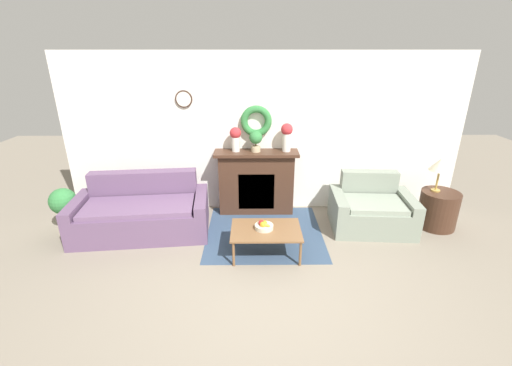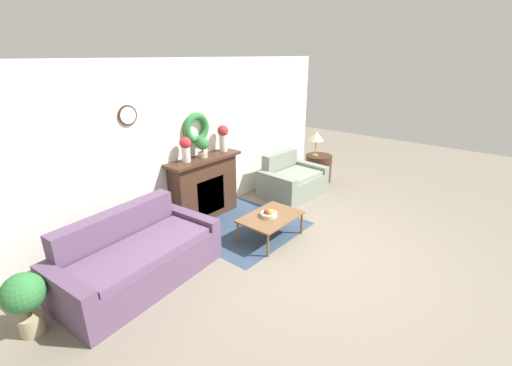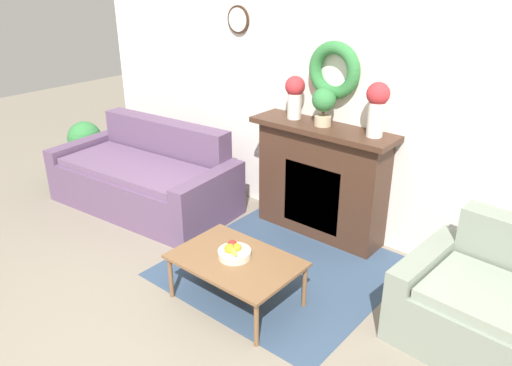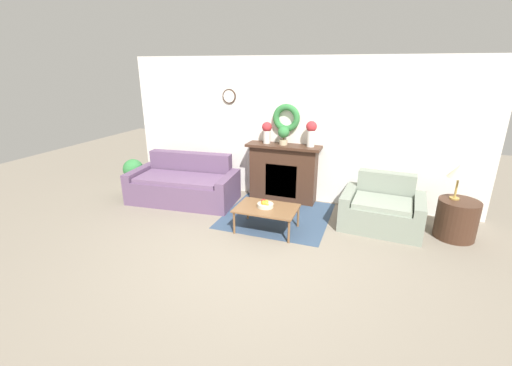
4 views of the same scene
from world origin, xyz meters
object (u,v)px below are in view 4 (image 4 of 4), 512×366
at_px(table_lamp, 460,172).
at_px(potted_plant_floor_by_couch, 134,172).
at_px(fireplace, 283,173).
at_px(vase_on_mantel_left, 267,131).
at_px(coffee_table, 267,210).
at_px(fruit_bowl, 265,204).
at_px(side_table_by_loveseat, 457,219).
at_px(vase_on_mantel_right, 311,132).
at_px(loveseat_right, 382,210).
at_px(potted_plant_on_mantel, 284,134).
at_px(couch_left, 184,185).

height_order(table_lamp, potted_plant_floor_by_couch, table_lamp).
distance_m(fireplace, vase_on_mantel_left, 0.86).
xyz_separation_m(coffee_table, fruit_bowl, (-0.04, 0.01, 0.08)).
relative_size(side_table_by_loveseat, vase_on_mantel_right, 1.29).
height_order(loveseat_right, fruit_bowl, loveseat_right).
bearing_deg(potted_plant_on_mantel, loveseat_right, -17.14).
distance_m(couch_left, coffee_table, 2.04).
height_order(table_lamp, potted_plant_on_mantel, potted_plant_on_mantel).
distance_m(loveseat_right, vase_on_mantel_right, 1.83).
relative_size(table_lamp, vase_on_mantel_left, 1.34).
height_order(couch_left, potted_plant_on_mantel, potted_plant_on_mantel).
relative_size(fireplace, potted_plant_on_mantel, 4.04).
xyz_separation_m(coffee_table, potted_plant_on_mantel, (-0.13, 1.35, 0.96)).
height_order(loveseat_right, potted_plant_floor_by_couch, loveseat_right).
bearing_deg(loveseat_right, fruit_bowl, -152.74).
bearing_deg(fireplace, table_lamp, -10.57).
relative_size(side_table_by_loveseat, table_lamp, 1.11).
distance_m(couch_left, loveseat_right, 3.65).
bearing_deg(vase_on_mantel_left, potted_plant_on_mantel, -3.42).
xyz_separation_m(side_table_by_loveseat, table_lamp, (-0.07, 0.06, 0.74)).
bearing_deg(table_lamp, fireplace, 169.43).
distance_m(vase_on_mantel_left, potted_plant_floor_by_couch, 2.91).
bearing_deg(fireplace, vase_on_mantel_right, 0.62).
bearing_deg(fireplace, fruit_bowl, -86.17).
bearing_deg(table_lamp, couch_left, -177.92).
bearing_deg(vase_on_mantel_right, loveseat_right, -23.76).
xyz_separation_m(loveseat_right, coffee_table, (-1.72, -0.78, 0.06)).
bearing_deg(couch_left, loveseat_right, -3.76).
bearing_deg(vase_on_mantel_left, vase_on_mantel_right, 0.00).
bearing_deg(table_lamp, fruit_bowl, -163.46).
distance_m(coffee_table, fruit_bowl, 0.09).
height_order(fruit_bowl, potted_plant_floor_by_couch, potted_plant_floor_by_couch).
distance_m(loveseat_right, side_table_by_loveseat, 1.08).
xyz_separation_m(coffee_table, vase_on_mantel_right, (0.38, 1.37, 1.03)).
bearing_deg(coffee_table, fruit_bowl, 159.44).
relative_size(fruit_bowl, potted_plant_on_mantel, 0.74).
bearing_deg(vase_on_mantel_right, potted_plant_on_mantel, -177.76).
bearing_deg(vase_on_mantel_left, couch_left, -154.10).
height_order(fruit_bowl, side_table_by_loveseat, side_table_by_loveseat).
height_order(fireplace, coffee_table, fireplace).
bearing_deg(loveseat_right, potted_plant_floor_by_couch, -175.59).
bearing_deg(potted_plant_on_mantel, fireplace, 60.27).
relative_size(potted_plant_on_mantel, potted_plant_floor_by_couch, 0.50).
height_order(fruit_bowl, table_lamp, table_lamp).
bearing_deg(fruit_bowl, vase_on_mantel_left, 107.73).
distance_m(vase_on_mantel_left, vase_on_mantel_right, 0.85).
bearing_deg(couch_left, potted_plant_on_mantel, 15.44).
relative_size(side_table_by_loveseat, potted_plant_floor_by_couch, 0.86).
xyz_separation_m(fireplace, coffee_table, (0.13, -1.37, -0.20)).
bearing_deg(potted_plant_floor_by_couch, table_lamp, 1.09).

